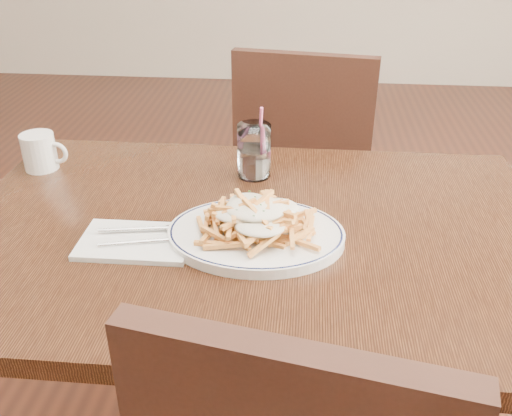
# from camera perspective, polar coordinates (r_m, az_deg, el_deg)

# --- Properties ---
(table) EXTENTS (1.20, 0.80, 0.75)m
(table) POSITION_cam_1_polar(r_m,az_deg,el_deg) (1.18, -0.40, -5.03)
(table) COLOR black
(table) RESTS_ON ground
(chair_far) EXTENTS (0.49, 0.49, 0.93)m
(chair_far) POSITION_cam_1_polar(r_m,az_deg,el_deg) (1.93, 4.93, 4.23)
(chair_far) COLOR black
(chair_far) RESTS_ON ground
(fries_plate) EXTENTS (0.39, 0.36, 0.02)m
(fries_plate) POSITION_cam_1_polar(r_m,az_deg,el_deg) (1.09, 0.00, -2.66)
(fries_plate) COLOR white
(fries_plate) RESTS_ON table
(loaded_fries) EXTENTS (0.26, 0.22, 0.07)m
(loaded_fries) POSITION_cam_1_polar(r_m,az_deg,el_deg) (1.07, 0.00, -0.60)
(loaded_fries) COLOR gold
(loaded_fries) RESTS_ON fries_plate
(napkin) EXTENTS (0.21, 0.14, 0.01)m
(napkin) POSITION_cam_1_polar(r_m,az_deg,el_deg) (1.11, -11.95, -3.30)
(napkin) COLOR silver
(napkin) RESTS_ON table
(cutlery) EXTENTS (0.19, 0.10, 0.01)m
(cutlery) POSITION_cam_1_polar(r_m,az_deg,el_deg) (1.11, -11.93, -2.79)
(cutlery) COLOR silver
(cutlery) RESTS_ON napkin
(water_glass) EXTENTS (0.08, 0.08, 0.17)m
(water_glass) POSITION_cam_1_polar(r_m,az_deg,el_deg) (1.32, -0.19, 5.43)
(water_glass) COLOR white
(water_glass) RESTS_ON table
(coffee_mug) EXTENTS (0.11, 0.08, 0.09)m
(coffee_mug) POSITION_cam_1_polar(r_m,az_deg,el_deg) (1.45, -20.77, 5.29)
(coffee_mug) COLOR white
(coffee_mug) RESTS_ON table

